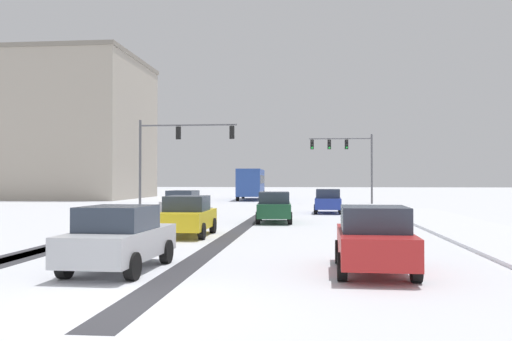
{
  "coord_description": "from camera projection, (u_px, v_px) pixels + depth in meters",
  "views": [
    {
      "loc": [
        3.24,
        -9.37,
        2.28
      ],
      "look_at": [
        0.0,
        22.79,
        2.8
      ],
      "focal_mm": 38.5,
      "sensor_mm": 36.0,
      "label": 1
    }
  ],
  "objects": [
    {
      "name": "ground_plane",
      "position": [
        126.0,
        309.0,
        9.61
      ],
      "size": [
        300.0,
        300.0,
        0.0
      ],
      "primitive_type": "plane",
      "color": "silver"
    },
    {
      "name": "wheel_track_left_lane",
      "position": [
        128.0,
        227.0,
        26.36
      ],
      "size": [
        0.97,
        35.81,
        0.01
      ],
      "primitive_type": "cube",
      "color": "#38383D",
      "rests_on": "ground"
    },
    {
      "name": "wheel_track_right_lane",
      "position": [
        243.0,
        228.0,
        25.8
      ],
      "size": [
        0.76,
        35.81,
        0.01
      ],
      "primitive_type": "cube",
      "color": "#38383D",
      "rests_on": "ground"
    },
    {
      "name": "wheel_track_center",
      "position": [
        136.0,
        227.0,
        26.32
      ],
      "size": [
        1.07,
        35.81,
        0.01
      ],
      "primitive_type": "cube",
      "color": "#38383D",
      "rests_on": "ground"
    },
    {
      "name": "sidewalk_kerb_right",
      "position": [
        478.0,
        232.0,
        23.16
      ],
      "size": [
        4.0,
        35.81,
        0.12
      ],
      "primitive_type": "cube",
      "color": "white",
      "rests_on": "ground"
    },
    {
      "name": "traffic_signal_near_left",
      "position": [
        174.0,
        145.0,
        38.72
      ],
      "size": [
        7.05,
        0.44,
        6.5
      ],
      "color": "#56565B",
      "rests_on": "ground"
    },
    {
      "name": "traffic_signal_far_right",
      "position": [
        346.0,
        153.0,
        51.29
      ],
      "size": [
        5.92,
        0.49,
        6.5
      ],
      "color": "#56565B",
      "rests_on": "ground"
    },
    {
      "name": "car_blue_lead",
      "position": [
        328.0,
        201.0,
        36.93
      ],
      "size": [
        1.92,
        4.14,
        1.62
      ],
      "color": "#233899",
      "rests_on": "ground"
    },
    {
      "name": "car_white_second",
      "position": [
        183.0,
        204.0,
        32.58
      ],
      "size": [
        1.98,
        4.18,
        1.62
      ],
      "color": "silver",
      "rests_on": "ground"
    },
    {
      "name": "car_dark_green_third",
      "position": [
        274.0,
        207.0,
        28.89
      ],
      "size": [
        2.02,
        4.19,
        1.62
      ],
      "color": "#194C2D",
      "rests_on": "ground"
    },
    {
      "name": "car_yellow_cab_fourth",
      "position": [
        188.0,
        216.0,
        21.96
      ],
      "size": [
        1.88,
        4.12,
        1.62
      ],
      "color": "yellow",
      "rests_on": "ground"
    },
    {
      "name": "car_red_fifth",
      "position": [
        374.0,
        239.0,
        13.42
      ],
      "size": [
        1.92,
        4.14,
        1.62
      ],
      "color": "red",
      "rests_on": "ground"
    },
    {
      "name": "car_silver_sixth",
      "position": [
        119.0,
        238.0,
        13.67
      ],
      "size": [
        1.95,
        4.16,
        1.62
      ],
      "color": "#B7BABF",
      "rests_on": "ground"
    },
    {
      "name": "bus_oncoming",
      "position": [
        251.0,
        182.0,
        61.39
      ],
      "size": [
        3.02,
        11.1,
        3.38
      ],
      "color": "#284793",
      "rests_on": "ground"
    },
    {
      "name": "office_building_far_left_block",
      "position": [
        51.0,
        129.0,
        66.6
      ],
      "size": [
        22.08,
        17.13,
        16.86
      ],
      "color": "#A89E8E",
      "rests_on": "ground"
    }
  ]
}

